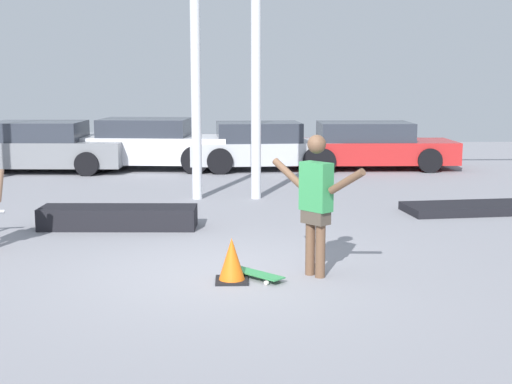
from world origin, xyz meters
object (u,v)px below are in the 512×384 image
(skateboarder, at_px, (316,198))
(manual_pad, at_px, (480,208))
(parked_car_silver, at_px, (263,146))
(parked_car_red, at_px, (369,146))
(skateboard, at_px, (257,274))
(traffic_cone, at_px, (232,260))
(parked_car_grey, at_px, (44,147))
(parked_car_white, at_px, (150,144))
(grind_box, at_px, (119,217))

(skateboarder, distance_m, manual_pad, 5.52)
(manual_pad, relative_size, parked_car_silver, 0.68)
(parked_car_red, bearing_deg, skateboarder, -103.73)
(manual_pad, xyz_separation_m, parked_car_silver, (-3.73, 6.21, 0.54))
(skateboard, xyz_separation_m, traffic_cone, (-0.31, -0.10, 0.20))
(skateboarder, height_order, manual_pad, skateboarder)
(parked_car_grey, distance_m, parked_car_red, 8.63)
(parked_car_grey, xyz_separation_m, parked_car_white, (2.74, 0.40, 0.04))
(parked_car_silver, bearing_deg, skateboard, -96.56)
(parked_car_silver, relative_size, traffic_cone, 7.49)
(parked_car_silver, distance_m, traffic_cone, 10.59)
(parked_car_red, relative_size, traffic_cone, 8.21)
(manual_pad, xyz_separation_m, parked_car_red, (-0.85, 6.31, 0.54))
(skateboarder, bearing_deg, parked_car_silver, 140.71)
(skateboarder, distance_m, parked_car_grey, 11.79)
(manual_pad, bearing_deg, traffic_cone, -136.51)
(parked_car_grey, bearing_deg, grind_box, -64.55)
(skateboarder, distance_m, parked_car_white, 11.06)
(skateboarder, relative_size, parked_car_red, 0.40)
(skateboard, height_order, grind_box, grind_box)
(parked_car_silver, xyz_separation_m, parked_car_red, (2.87, 0.11, -0.00))
(skateboarder, bearing_deg, manual_pad, 99.10)
(skateboarder, xyz_separation_m, traffic_cone, (-1.04, -0.21, -0.73))
(parked_car_red, bearing_deg, skateboard, -107.24)
(manual_pad, relative_size, parked_car_grey, 0.65)
(skateboard, height_order, parked_car_white, parked_car_white)
(grind_box, distance_m, traffic_cone, 3.66)
(parked_car_silver, bearing_deg, parked_car_white, 171.81)
(manual_pad, height_order, traffic_cone, traffic_cone)
(skateboarder, bearing_deg, parked_car_white, 156.48)
(traffic_cone, bearing_deg, parked_car_red, 70.72)
(parked_car_red, distance_m, traffic_cone, 11.29)
(parked_car_red, bearing_deg, grind_box, -125.95)
(parked_car_silver, relative_size, parked_car_red, 0.91)
(parked_car_red, bearing_deg, parked_car_grey, -177.57)
(skateboarder, height_order, grind_box, skateboarder)
(skateboard, xyz_separation_m, parked_car_red, (3.42, 10.56, 0.55))
(skateboard, xyz_separation_m, parked_car_grey, (-5.20, 10.30, 0.57))
(manual_pad, xyz_separation_m, parked_car_grey, (-9.47, 6.05, 0.56))
(manual_pad, height_order, parked_car_grey, parked_car_grey)
(grind_box, bearing_deg, manual_pad, 10.42)
(skateboarder, height_order, traffic_cone, skateboarder)
(skateboarder, relative_size, manual_pad, 0.64)
(skateboard, distance_m, traffic_cone, 0.38)
(parked_car_grey, bearing_deg, skateboard, -60.58)
(parked_car_white, bearing_deg, manual_pad, -38.05)
(parked_car_white, bearing_deg, parked_car_grey, -166.06)
(skateboarder, distance_m, skateboard, 1.19)
(skateboard, bearing_deg, parked_car_red, 117.14)
(parked_car_silver, bearing_deg, grind_box, -113.67)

